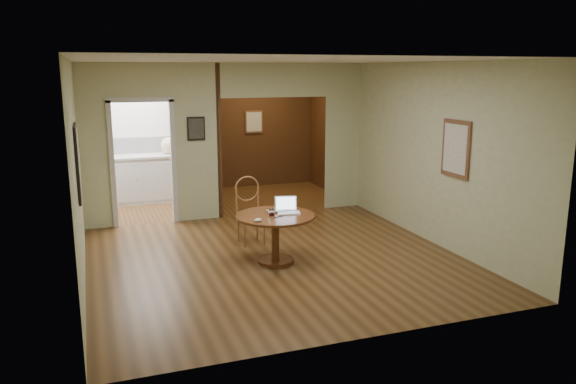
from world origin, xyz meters
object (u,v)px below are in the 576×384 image
object	(u,v)px
chair	(249,206)
closed_laptop	(280,211)
dining_table	(275,227)
open_laptop	(287,208)

from	to	relation	value
chair	closed_laptop	xyz separation A→B (m)	(0.18, -0.90, 0.12)
dining_table	open_laptop	xyz separation A→B (m)	(0.20, 0.08, 0.23)
closed_laptop	open_laptop	bearing A→B (deg)	-17.48
dining_table	chair	bearing A→B (deg)	94.47
open_laptop	closed_laptop	world-z (taller)	open_laptop
chair	closed_laptop	distance (m)	0.92
chair	closed_laptop	world-z (taller)	chair
chair	open_laptop	distance (m)	0.98
chair	dining_table	bearing A→B (deg)	-89.34
dining_table	open_laptop	bearing A→B (deg)	21.30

